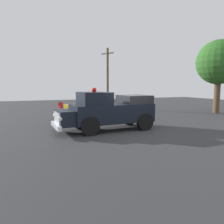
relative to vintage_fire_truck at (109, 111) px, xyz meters
The scene contains 8 objects.
ground_plane 1.56m from the vintage_fire_truck, 151.21° to the left, with size 60.00×60.00×0.00m, color #333335.
vintage_fire_truck is the anchor object (origin of this frame).
classic_hot_rod 6.94m from the vintage_fire_truck, 95.55° to the right, with size 4.74×3.34×1.46m.
lawn_chair_near_truck 10.31m from the vintage_fire_truck, 113.55° to the right, with size 0.69×0.69×1.02m.
lawn_chair_by_car 10.17m from the vintage_fire_truck, 82.27° to the right, with size 0.60×0.60×1.02m.
spectator_seated 10.18m from the vintage_fire_truck, 113.30° to the right, with size 0.64×0.64×1.29m.
oak_tree_right 13.91m from the vintage_fire_truck, 163.79° to the right, with size 4.27×4.27×7.10m.
utility_pole 12.24m from the vintage_fire_truck, 110.36° to the right, with size 0.98×1.52×6.93m.
Camera 1 is at (5.50, 11.67, 2.71)m, focal length 34.52 mm.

